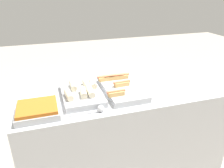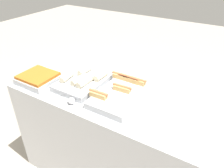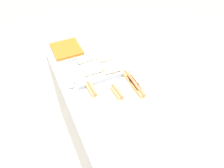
% 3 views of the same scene
% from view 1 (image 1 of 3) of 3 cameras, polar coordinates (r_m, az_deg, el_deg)
% --- Properties ---
extents(counter, '(1.84, 0.71, 0.95)m').
position_cam_1_polar(counter, '(2.17, 3.17, -13.03)').
color(counter, '#B7BABF').
rests_on(counter, ground_plane).
extents(tray_hotdogs, '(0.33, 0.55, 0.10)m').
position_cam_1_polar(tray_hotdogs, '(1.90, 2.23, -0.83)').
color(tray_hotdogs, '#B7BABF').
rests_on(tray_hotdogs, counter).
extents(tray_wraps, '(0.32, 0.48, 0.10)m').
position_cam_1_polar(tray_wraps, '(1.81, -7.87, -2.28)').
color(tray_wraps, '#B7BABF').
rests_on(tray_wraps, counter).
extents(tray_side_front, '(0.30, 0.27, 0.07)m').
position_cam_1_polar(tray_side_front, '(1.64, -18.86, -6.49)').
color(tray_side_front, '#B7BABF').
rests_on(tray_side_front, counter).
extents(serving_spoon_near, '(0.26, 0.05, 0.05)m').
position_cam_1_polar(serving_spoon_near, '(1.60, -3.55, -6.59)').
color(serving_spoon_near, silver).
rests_on(serving_spoon_near, counter).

